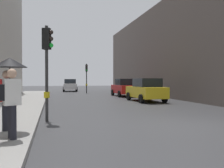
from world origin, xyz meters
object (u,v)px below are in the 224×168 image
(car_white_compact, at_px, (70,85))
(pedestrian_with_black_backpack, at_px, (10,99))
(car_yellow_taxi, at_px, (146,90))
(car_red_sedan, at_px, (125,88))
(traffic_light_far_median, at_px, (87,73))
(pedestrian_with_umbrella, at_px, (9,73))
(traffic_light_near_right, at_px, (47,55))

(car_white_compact, xyz_separation_m, pedestrian_with_black_backpack, (-3.53, -29.08, 0.29))
(car_yellow_taxi, xyz_separation_m, car_red_sedan, (0.10, 5.93, 0.00))
(car_white_compact, distance_m, pedestrian_with_black_backpack, 29.29)
(car_red_sedan, relative_size, car_white_compact, 0.97)
(car_yellow_taxi, bearing_deg, pedestrian_with_black_backpack, -126.31)
(traffic_light_far_median, distance_m, pedestrian_with_umbrella, 22.72)
(traffic_light_near_right, height_order, pedestrian_with_umbrella, traffic_light_near_right)
(car_red_sedan, bearing_deg, car_white_compact, 110.31)
(car_yellow_taxi, xyz_separation_m, pedestrian_with_umbrella, (-8.19, -9.72, 0.96))
(car_red_sedan, distance_m, pedestrian_with_umbrella, 17.74)
(car_yellow_taxi, distance_m, pedestrian_with_black_backpack, 13.47)
(traffic_light_near_right, xyz_separation_m, car_white_compact, (2.69, 25.59, -1.74))
(car_yellow_taxi, relative_size, pedestrian_with_umbrella, 1.98)
(car_white_compact, relative_size, pedestrian_with_umbrella, 2.02)
(car_red_sedan, height_order, pedestrian_with_umbrella, pedestrian_with_umbrella)
(pedestrian_with_umbrella, height_order, pedestrian_with_black_backpack, pedestrian_with_umbrella)
(pedestrian_with_black_backpack, bearing_deg, traffic_light_near_right, 76.56)
(pedestrian_with_black_backpack, bearing_deg, traffic_light_far_median, 77.59)
(traffic_light_far_median, relative_size, car_yellow_taxi, 0.85)
(car_red_sedan, height_order, pedestrian_with_black_backpack, pedestrian_with_black_backpack)
(car_white_compact, bearing_deg, pedestrian_with_umbrella, -97.62)
(traffic_light_near_right, distance_m, car_yellow_taxi, 10.41)
(car_red_sedan, distance_m, pedestrian_with_black_backpack, 18.63)
(pedestrian_with_black_backpack, bearing_deg, pedestrian_with_umbrella, 100.54)
(traffic_light_far_median, height_order, pedestrian_with_umbrella, traffic_light_far_median)
(pedestrian_with_black_backpack, bearing_deg, car_white_compact, 83.08)
(pedestrian_with_umbrella, bearing_deg, car_yellow_taxi, 49.89)
(car_yellow_taxi, xyz_separation_m, pedestrian_with_black_backpack, (-7.97, -10.85, 0.29))
(traffic_light_far_median, height_order, car_red_sedan, traffic_light_far_median)
(car_yellow_taxi, distance_m, car_red_sedan, 5.93)
(car_white_compact, bearing_deg, pedestrian_with_black_backpack, -96.92)
(car_red_sedan, relative_size, pedestrian_with_black_backpack, 2.38)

